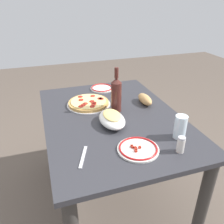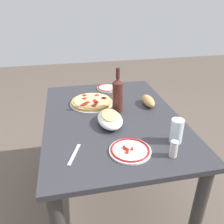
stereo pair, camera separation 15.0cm
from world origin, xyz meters
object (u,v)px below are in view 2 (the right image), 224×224
at_px(side_plate_far, 130,150).
at_px(bread_loaf, 148,101).
at_px(water_glass, 177,131).
at_px(side_plate_near, 108,88).
at_px(pepperoni_pizza, 92,102).
at_px(spice_shaker, 174,149).
at_px(wine_bottle, 118,94).
at_px(dining_table, 112,132).
at_px(baked_pasta_dish, 110,118).

bearing_deg(side_plate_far, bread_loaf, -28.71).
height_order(water_glass, side_plate_near, water_glass).
height_order(pepperoni_pizza, bread_loaf, bread_loaf).
distance_m(water_glass, spice_shaker, 0.13).
distance_m(side_plate_near, spice_shaker, 0.96).
bearing_deg(wine_bottle, water_glass, -151.45).
distance_m(bread_loaf, spice_shaker, 0.58).
relative_size(dining_table, spice_shaker, 13.86).
height_order(dining_table, spice_shaker, spice_shaker).
height_order(baked_pasta_dish, side_plate_far, baked_pasta_dish).
bearing_deg(pepperoni_pizza, spice_shaker, -154.93).
bearing_deg(wine_bottle, spice_shaker, -163.16).
distance_m(water_glass, side_plate_far, 0.27).
height_order(side_plate_far, spice_shaker, spice_shaker).
bearing_deg(spice_shaker, water_glass, -30.32).
distance_m(side_plate_near, bread_loaf, 0.43).
relative_size(water_glass, side_plate_far, 0.62).
distance_m(pepperoni_pizza, wine_bottle, 0.24).
height_order(side_plate_far, bread_loaf, bread_loaf).
bearing_deg(baked_pasta_dish, water_glass, -129.02).
xyz_separation_m(pepperoni_pizza, side_plate_far, (-0.61, -0.12, -0.01)).
height_order(dining_table, side_plate_far, side_plate_far).
bearing_deg(side_plate_near, spice_shaker, -171.19).
relative_size(dining_table, baked_pasta_dish, 5.02).
xyz_separation_m(dining_table, spice_shaker, (-0.47, -0.21, 0.17)).
bearing_deg(dining_table, bread_loaf, -69.14).
distance_m(wine_bottle, side_plate_far, 0.47).
relative_size(baked_pasta_dish, water_glass, 1.77).
relative_size(wine_bottle, side_plate_near, 1.59).
distance_m(dining_table, side_plate_near, 0.50).
relative_size(side_plate_near, side_plate_far, 0.88).
bearing_deg(baked_pasta_dish, pepperoni_pizza, 13.15).
bearing_deg(bread_loaf, pepperoni_pizza, 75.05).
bearing_deg(wine_bottle, side_plate_far, 175.35).
relative_size(pepperoni_pizza, side_plate_far, 1.45).
xyz_separation_m(pepperoni_pizza, bread_loaf, (-0.11, -0.40, 0.02)).
xyz_separation_m(baked_pasta_dish, side_plate_near, (0.58, -0.10, -0.03)).
relative_size(pepperoni_pizza, spice_shaker, 3.61).
relative_size(baked_pasta_dish, side_plate_near, 1.26).
bearing_deg(spice_shaker, dining_table, 24.44).
bearing_deg(wine_bottle, bread_loaf, -79.38).
height_order(pepperoni_pizza, spice_shaker, spice_shaker).
bearing_deg(water_glass, dining_table, 38.30).
relative_size(baked_pasta_dish, side_plate_far, 1.11).
xyz_separation_m(baked_pasta_dish, side_plate_far, (-0.29, -0.05, -0.03)).
bearing_deg(bread_loaf, baked_pasta_dish, 123.17).
relative_size(side_plate_far, spice_shaker, 2.49).
relative_size(dining_table, water_glass, 8.90).
height_order(wine_bottle, bread_loaf, wine_bottle).
bearing_deg(water_glass, side_plate_far, 97.95).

